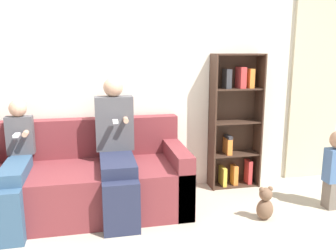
# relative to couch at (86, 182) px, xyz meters

# --- Properties ---
(ground_plane) EXTENTS (14.00, 14.00, 0.00)m
(ground_plane) POSITION_rel_couch_xyz_m (0.39, -0.54, -0.30)
(ground_plane) COLOR #B2A893
(back_wall) EXTENTS (10.00, 0.06, 2.55)m
(back_wall) POSITION_rel_couch_xyz_m (0.39, 0.49, 0.98)
(back_wall) COLOR silver
(back_wall) RESTS_ON ground_plane
(curtain_panel) EXTENTS (0.65, 0.04, 2.28)m
(curtain_panel) POSITION_rel_couch_xyz_m (2.77, 0.44, 0.84)
(curtain_panel) COLOR beige
(curtain_panel) RESTS_ON ground_plane
(couch) EXTENTS (2.01, 0.89, 0.88)m
(couch) POSITION_rel_couch_xyz_m (0.00, 0.00, 0.00)
(couch) COLOR maroon
(couch) RESTS_ON ground_plane
(adult_seated) EXTENTS (0.38, 0.85, 1.32)m
(adult_seated) POSITION_rel_couch_xyz_m (0.31, -0.09, 0.38)
(adult_seated) COLOR #232842
(adult_seated) RESTS_ON ground_plane
(child_seated) EXTENTS (0.25, 0.86, 1.12)m
(child_seated) POSITION_rel_couch_xyz_m (-0.61, -0.15, 0.27)
(child_seated) COLOR #335170
(child_seated) RESTS_ON ground_plane
(bookshelf) EXTENTS (0.58, 0.24, 1.55)m
(bookshelf) POSITION_rel_couch_xyz_m (1.71, 0.36, 0.46)
(bookshelf) COLOR #3D281E
(bookshelf) RESTS_ON ground_plane
(teddy_bear) EXTENTS (0.16, 0.14, 0.33)m
(teddy_bear) POSITION_rel_couch_xyz_m (1.67, -0.55, -0.14)
(teddy_bear) COLOR brown
(teddy_bear) RESTS_ON ground_plane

